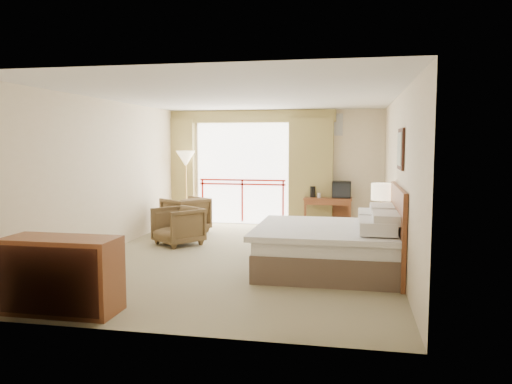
% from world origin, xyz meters
% --- Properties ---
extents(floor, '(7.00, 7.00, 0.00)m').
position_xyz_m(floor, '(0.00, 0.00, 0.00)').
color(floor, gray).
rests_on(floor, ground).
extents(ceiling, '(7.00, 7.00, 0.00)m').
position_xyz_m(ceiling, '(0.00, 0.00, 2.70)').
color(ceiling, white).
rests_on(ceiling, wall_back).
extents(wall_back, '(5.00, 0.00, 5.00)m').
position_xyz_m(wall_back, '(0.00, 3.50, 1.35)').
color(wall_back, beige).
rests_on(wall_back, ground).
extents(wall_front, '(5.00, 0.00, 5.00)m').
position_xyz_m(wall_front, '(0.00, -3.50, 1.35)').
color(wall_front, beige).
rests_on(wall_front, ground).
extents(wall_left, '(0.00, 7.00, 7.00)m').
position_xyz_m(wall_left, '(-2.50, 0.00, 1.35)').
color(wall_left, beige).
rests_on(wall_left, ground).
extents(wall_right, '(0.00, 7.00, 7.00)m').
position_xyz_m(wall_right, '(2.50, 0.00, 1.35)').
color(wall_right, beige).
rests_on(wall_right, ground).
extents(balcony_door, '(2.40, 0.00, 2.40)m').
position_xyz_m(balcony_door, '(-0.80, 3.48, 1.20)').
color(balcony_door, white).
rests_on(balcony_door, wall_back).
extents(balcony_railing, '(2.09, 0.03, 1.02)m').
position_xyz_m(balcony_railing, '(-0.80, 3.46, 0.81)').
color(balcony_railing, '#B71B0F').
rests_on(balcony_railing, wall_back).
extents(curtain_left, '(1.00, 0.26, 2.50)m').
position_xyz_m(curtain_left, '(-2.45, 3.35, 1.25)').
color(curtain_left, olive).
rests_on(curtain_left, wall_back).
extents(curtain_right, '(1.00, 0.26, 2.50)m').
position_xyz_m(curtain_right, '(0.85, 3.35, 1.25)').
color(curtain_right, olive).
rests_on(curtain_right, wall_back).
extents(valance, '(4.40, 0.22, 0.28)m').
position_xyz_m(valance, '(-0.80, 3.38, 2.55)').
color(valance, olive).
rests_on(valance, wall_back).
extents(hvac_vent, '(0.50, 0.04, 0.50)m').
position_xyz_m(hvac_vent, '(1.30, 3.47, 2.35)').
color(hvac_vent, silver).
rests_on(hvac_vent, wall_back).
extents(bed, '(2.13, 2.06, 0.97)m').
position_xyz_m(bed, '(1.50, -0.60, 0.38)').
color(bed, brown).
rests_on(bed, floor).
extents(headboard, '(0.06, 2.10, 1.30)m').
position_xyz_m(headboard, '(2.46, -0.60, 0.65)').
color(headboard, brown).
rests_on(headboard, wall_right).
extents(framed_art, '(0.04, 0.72, 0.60)m').
position_xyz_m(framed_art, '(2.47, -0.60, 1.85)').
color(framed_art, black).
rests_on(framed_art, wall_right).
extents(nightstand, '(0.47, 0.55, 0.61)m').
position_xyz_m(nightstand, '(2.28, 0.55, 0.31)').
color(nightstand, brown).
rests_on(nightstand, floor).
extents(table_lamp, '(0.35, 0.35, 0.61)m').
position_xyz_m(table_lamp, '(2.28, 0.60, 1.09)').
color(table_lamp, tan).
rests_on(table_lamp, nightstand).
extents(phone, '(0.20, 0.17, 0.08)m').
position_xyz_m(phone, '(2.23, 0.40, 0.65)').
color(phone, black).
rests_on(phone, nightstand).
extents(desk, '(1.07, 0.52, 0.70)m').
position_xyz_m(desk, '(1.25, 3.23, 0.55)').
color(desk, brown).
rests_on(desk, floor).
extents(tv, '(0.42, 0.33, 0.38)m').
position_xyz_m(tv, '(1.55, 3.18, 0.89)').
color(tv, black).
rests_on(tv, desk).
extents(coffee_maker, '(0.12, 0.12, 0.25)m').
position_xyz_m(coffee_maker, '(0.90, 3.19, 0.82)').
color(coffee_maker, black).
rests_on(coffee_maker, desk).
extents(cup, '(0.08, 0.08, 0.11)m').
position_xyz_m(cup, '(1.05, 3.14, 0.75)').
color(cup, white).
rests_on(cup, desk).
extents(wastebasket, '(0.27, 0.27, 0.27)m').
position_xyz_m(wastebasket, '(1.02, 2.57, 0.13)').
color(wastebasket, black).
rests_on(wastebasket, floor).
extents(armchair_far, '(1.16, 1.16, 0.77)m').
position_xyz_m(armchair_far, '(-1.76, 2.10, 0.00)').
color(armchair_far, '#4D3921').
rests_on(armchair_far, floor).
extents(armchair_near, '(1.09, 1.10, 0.72)m').
position_xyz_m(armchair_near, '(-1.46, 0.78, 0.00)').
color(armchair_near, '#4D3921').
rests_on(armchair_near, floor).
extents(side_table, '(0.47, 0.47, 0.51)m').
position_xyz_m(side_table, '(-1.70, 1.58, 0.35)').
color(side_table, black).
rests_on(side_table, floor).
extents(book, '(0.18, 0.22, 0.02)m').
position_xyz_m(book, '(-1.70, 1.58, 0.51)').
color(book, white).
rests_on(book, side_table).
extents(floor_lamp, '(0.45, 0.45, 1.75)m').
position_xyz_m(floor_lamp, '(-2.05, 3.00, 1.51)').
color(floor_lamp, tan).
rests_on(floor_lamp, floor).
extents(dresser, '(1.31, 0.56, 0.87)m').
position_xyz_m(dresser, '(-1.45, -3.10, 0.44)').
color(dresser, brown).
rests_on(dresser, floor).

